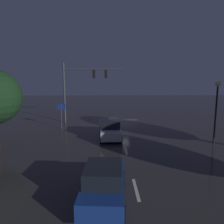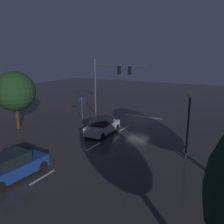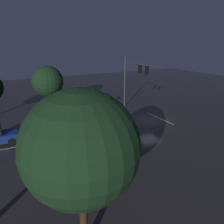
{
  "view_description": "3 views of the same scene",
  "coord_description": "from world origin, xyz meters",
  "px_view_note": "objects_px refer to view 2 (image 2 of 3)",
  "views": [
    {
      "loc": [
        1.44,
        26.07,
        5.53
      ],
      "look_at": [
        0.95,
        5.83,
        2.26
      ],
      "focal_mm": 35.04,
      "sensor_mm": 36.0,
      "label": 1
    },
    {
      "loc": [
        -10.73,
        26.04,
        7.76
      ],
      "look_at": [
        0.7,
        5.44,
        2.04
      ],
      "focal_mm": 38.09,
      "sensor_mm": 36.0,
      "label": 2
    },
    {
      "loc": [
        -20.62,
        16.18,
        9.28
      ],
      "look_at": [
        -0.27,
        5.26,
        1.96
      ],
      "focal_mm": 36.27,
      "sensor_mm": 36.0,
      "label": 3
    }
  ],
  "objects_px": {
    "car_approaching": "(102,126)",
    "street_lamp_left_kerb": "(189,113)",
    "traffic_signal_assembly": "(110,77)",
    "route_sign": "(82,103)",
    "tree_right_far": "(15,91)",
    "car_distant": "(13,166)"
  },
  "relations": [
    {
      "from": "car_distant",
      "to": "street_lamp_left_kerb",
      "type": "height_order",
      "value": "street_lamp_left_kerb"
    },
    {
      "from": "route_sign",
      "to": "car_distant",
      "type": "bearing_deg",
      "value": 108.7
    },
    {
      "from": "tree_right_far",
      "to": "route_sign",
      "type": "bearing_deg",
      "value": -118.7
    },
    {
      "from": "route_sign",
      "to": "tree_right_far",
      "type": "distance_m",
      "value": 7.81
    },
    {
      "from": "traffic_signal_assembly",
      "to": "route_sign",
      "type": "xyz_separation_m",
      "value": [
        1.96,
        3.46,
        -2.96
      ]
    },
    {
      "from": "car_approaching",
      "to": "car_distant",
      "type": "distance_m",
      "value": 10.25
    },
    {
      "from": "traffic_signal_assembly",
      "to": "car_distant",
      "type": "distance_m",
      "value": 18.08
    },
    {
      "from": "street_lamp_left_kerb",
      "to": "route_sign",
      "type": "bearing_deg",
      "value": -22.34
    },
    {
      "from": "traffic_signal_assembly",
      "to": "street_lamp_left_kerb",
      "type": "height_order",
      "value": "traffic_signal_assembly"
    },
    {
      "from": "car_approaching",
      "to": "street_lamp_left_kerb",
      "type": "bearing_deg",
      "value": 167.12
    },
    {
      "from": "car_approaching",
      "to": "street_lamp_left_kerb",
      "type": "distance_m",
      "value": 9.29
    },
    {
      "from": "traffic_signal_assembly",
      "to": "car_approaching",
      "type": "relative_size",
      "value": 1.65
    },
    {
      "from": "car_distant",
      "to": "car_approaching",
      "type": "bearing_deg",
      "value": -92.52
    },
    {
      "from": "street_lamp_left_kerb",
      "to": "route_sign",
      "type": "xyz_separation_m",
      "value": [
        13.8,
        -5.67,
        -1.65
      ]
    },
    {
      "from": "tree_right_far",
      "to": "car_distant",
      "type": "bearing_deg",
      "value": 138.67
    },
    {
      "from": "car_distant",
      "to": "traffic_signal_assembly",
      "type": "bearing_deg",
      "value": -81.0
    },
    {
      "from": "street_lamp_left_kerb",
      "to": "route_sign",
      "type": "height_order",
      "value": "street_lamp_left_kerb"
    },
    {
      "from": "car_distant",
      "to": "street_lamp_left_kerb",
      "type": "relative_size",
      "value": 0.86
    },
    {
      "from": "traffic_signal_assembly",
      "to": "tree_right_far",
      "type": "bearing_deg",
      "value": 61.01
    },
    {
      "from": "traffic_signal_assembly",
      "to": "car_approaching",
      "type": "height_order",
      "value": "traffic_signal_assembly"
    },
    {
      "from": "car_approaching",
      "to": "route_sign",
      "type": "distance_m",
      "value": 6.46
    },
    {
      "from": "traffic_signal_assembly",
      "to": "car_distant",
      "type": "height_order",
      "value": "traffic_signal_assembly"
    }
  ]
}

